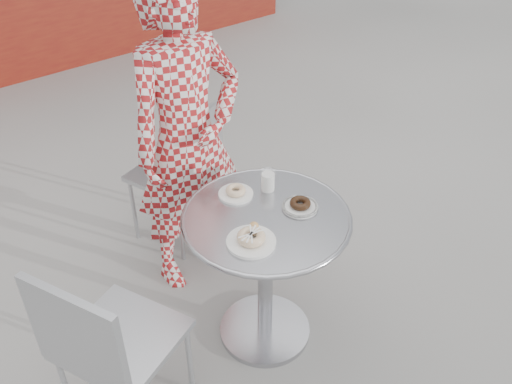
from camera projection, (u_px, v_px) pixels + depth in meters
ground at (266, 336)px, 2.82m from camera, size 60.00×60.00×0.00m
bistro_table at (266, 248)px, 2.51m from camera, size 0.73×0.73×0.74m
chair_far at (177, 198)px, 3.29m from camera, size 0.52×0.52×0.85m
chair_left at (126, 369)px, 2.34m from camera, size 0.56×0.55×0.88m
seated_person at (188, 140)px, 2.73m from camera, size 0.60×0.40×1.64m
plate_far at (236, 192)px, 2.52m from camera, size 0.15×0.15×0.04m
plate_near at (251, 239)px, 2.26m from camera, size 0.20×0.20×0.05m
plate_checker at (300, 206)px, 2.44m from camera, size 0.16×0.16×0.04m
milk_cup at (268, 181)px, 2.53m from camera, size 0.06×0.06×0.10m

